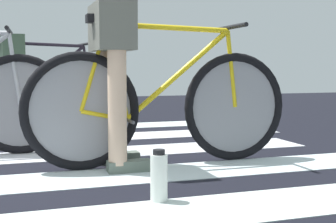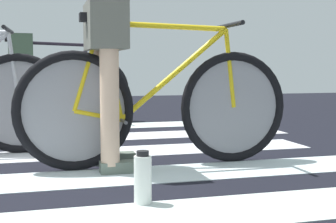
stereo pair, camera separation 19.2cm
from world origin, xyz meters
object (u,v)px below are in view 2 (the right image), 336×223
at_px(bicycle_1_of_4, 157,105).
at_px(bicycle_4_of_4, 52,89).
at_px(cyclist_1_of_4, 106,62).
at_px(water_bottle, 143,179).
at_px(cyclist_4_of_4, 21,67).

bearing_deg(bicycle_1_of_4, bicycle_4_of_4, 102.82).
bearing_deg(bicycle_4_of_4, cyclist_1_of_4, -90.53).
relative_size(bicycle_1_of_4, water_bottle, 7.10).
xyz_separation_m(bicycle_4_of_4, cyclist_4_of_4, (-0.31, -0.04, 0.24)).
height_order(bicycle_1_of_4, cyclist_4_of_4, cyclist_4_of_4).
bearing_deg(cyclist_1_of_4, bicycle_4_of_4, 95.76).
xyz_separation_m(cyclist_1_of_4, cyclist_4_of_4, (-0.57, 2.42, -0.03)).
bearing_deg(cyclist_1_of_4, water_bottle, -86.86).
relative_size(cyclist_1_of_4, cyclist_4_of_4, 1.04).
bearing_deg(cyclist_1_of_4, bicycle_1_of_4, -0.00).
height_order(bicycle_4_of_4, water_bottle, bicycle_4_of_4).
height_order(cyclist_1_of_4, bicycle_4_of_4, cyclist_1_of_4).
bearing_deg(bicycle_1_of_4, cyclist_1_of_4, 180.00).
distance_m(bicycle_4_of_4, cyclist_4_of_4, 0.39).
distance_m(cyclist_1_of_4, water_bottle, 0.95).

